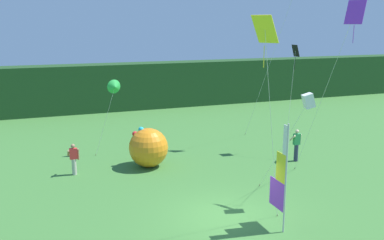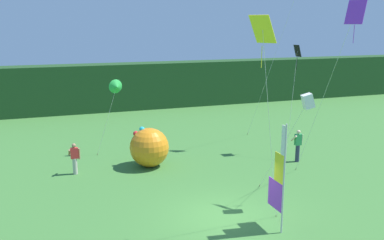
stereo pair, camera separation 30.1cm
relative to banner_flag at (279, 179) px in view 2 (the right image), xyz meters
The scene contains 11 objects.
ground_plane 2.86m from the banner_flag, 133.79° to the left, with size 120.00×120.00×0.00m, color #3D7533.
distant_treeline 23.80m from the banner_flag, 93.57° to the left, with size 80.00×2.40×3.91m, color #1E421E.
banner_flag is the anchor object (origin of this frame).
person_near_banner 8.13m from the banner_flag, 52.19° to the left, with size 0.55×0.48×1.73m.
person_mid_field 10.52m from the banner_flag, 127.60° to the left, with size 0.55×0.48×1.55m.
inflatable_balloon 8.70m from the banner_flag, 108.00° to the left, with size 2.01×2.01×2.07m.
kite_purple_diamond_0 6.98m from the banner_flag, 24.14° to the left, with size 0.67×4.05×8.10m.
kite_green_delta_2 11.83m from the banner_flag, 108.93° to the left, with size 1.64×0.49×4.21m.
kite_yellow_diamond_3 4.93m from the banner_flag, behind, with size 1.80×1.39×7.46m.
kite_white_box_4 3.42m from the banner_flag, 36.42° to the left, with size 0.93×2.66×4.61m.
kite_black_diamond_5 10.40m from the banner_flag, 54.81° to the left, with size 1.52×1.81×6.07m.
Camera 2 is at (-6.00, -13.73, 7.19)m, focal length 39.69 mm.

